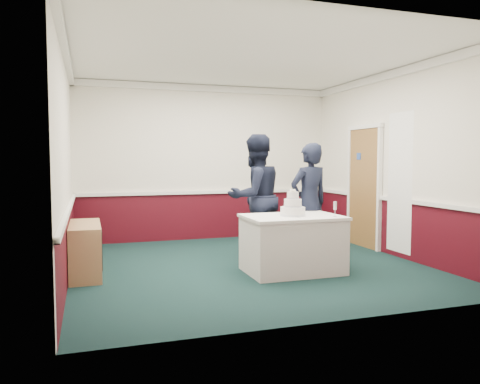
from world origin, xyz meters
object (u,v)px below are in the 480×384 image
object	(u,v)px
sideboard	(86,249)
wedding_cake	(293,208)
person_man	(255,197)
champagne_flute	(335,206)
cake_knife	(297,217)
cake_table	(292,243)
person_woman	(309,202)

from	to	relation	value
sideboard	wedding_cake	size ratio (longest dim) A/B	3.30
sideboard	person_man	bearing A→B (deg)	5.54
wedding_cake	champagne_flute	size ratio (longest dim) A/B	1.78
wedding_cake	champagne_flute	xyz separation A→B (m)	(0.50, -0.28, 0.03)
person_man	wedding_cake	bearing A→B (deg)	86.09
wedding_cake	person_man	world-z (taller)	person_man
sideboard	wedding_cake	xyz separation A→B (m)	(2.73, -0.71, 0.55)
sideboard	wedding_cake	world-z (taller)	wedding_cake
sideboard	person_man	world-z (taller)	person_man
wedding_cake	cake_knife	world-z (taller)	wedding_cake
cake_table	cake_knife	distance (m)	0.44
person_man	cake_knife	bearing A→B (deg)	82.60
cake_table	person_man	size ratio (longest dim) A/B	0.68
cake_table	person_woman	bearing A→B (deg)	47.35
cake_knife	person_man	world-z (taller)	person_man
sideboard	champagne_flute	world-z (taller)	champagne_flute
wedding_cake	champagne_flute	world-z (taller)	wedding_cake
sideboard	person_man	distance (m)	2.61
sideboard	person_woman	xyz separation A→B (m)	(3.27, -0.12, 0.56)
sideboard	person_woman	size ratio (longest dim) A/B	0.66
champagne_flute	person_man	world-z (taller)	person_man
wedding_cake	cake_knife	xyz separation A→B (m)	(-0.03, -0.20, -0.11)
wedding_cake	person_woman	size ratio (longest dim) A/B	0.20
wedding_cake	cake_knife	size ratio (longest dim) A/B	1.65
sideboard	cake_knife	xyz separation A→B (m)	(2.70, -0.91, 0.44)
wedding_cake	person_man	xyz separation A→B (m)	(-0.21, 0.96, 0.08)
cake_table	champagne_flute	distance (m)	0.78
cake_knife	champagne_flute	world-z (taller)	champagne_flute
person_woman	cake_table	bearing A→B (deg)	36.50
wedding_cake	champagne_flute	distance (m)	0.57
cake_table	person_woman	distance (m)	0.95
cake_table	cake_knife	bearing A→B (deg)	-98.53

